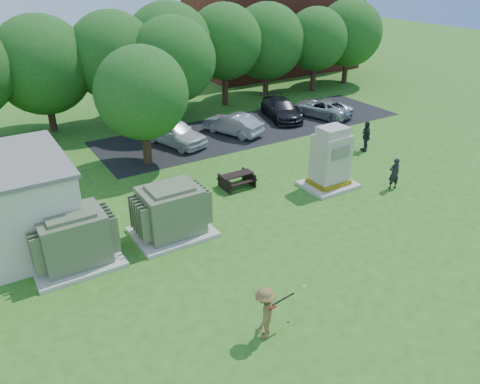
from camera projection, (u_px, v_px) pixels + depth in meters
ground at (301, 269)px, 16.27m from camera, size 120.00×120.00×0.00m
brick_building at (274, 26)px, 43.44m from camera, size 15.00×8.00×8.00m
parking_strip at (254, 127)px, 29.81m from camera, size 20.00×6.00×0.01m
transformer_left at (73, 240)px, 16.18m from camera, size 3.00×2.40×2.07m
transformer_right at (171, 212)px, 17.93m from camera, size 3.00×2.40×2.07m
generator_cabinet at (330, 161)px, 21.59m from camera, size 2.41×1.97×2.94m
picnic_table at (237, 179)px, 21.93m from camera, size 1.56×1.17×0.67m
batter at (265, 313)px, 13.05m from camera, size 1.21×1.18×1.66m
person_by_generator at (394, 174)px, 21.62m from camera, size 0.62×0.48×1.52m
person_walking_right at (366, 136)px, 25.83m from camera, size 0.81×1.08×1.71m
car_white at (174, 132)px, 26.85m from camera, size 2.88×4.57×1.45m
car_silver_a at (233, 124)px, 28.42m from camera, size 2.64×4.09×1.27m
car_dark at (281, 109)px, 31.16m from camera, size 2.96×4.76×1.29m
car_silver_b at (321, 108)px, 31.59m from camera, size 3.17×4.69×1.19m
batting_equipment at (285, 299)px, 13.23m from camera, size 1.56×0.47×0.18m
tree_row at (141, 56)px, 29.26m from camera, size 41.30×13.30×7.30m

